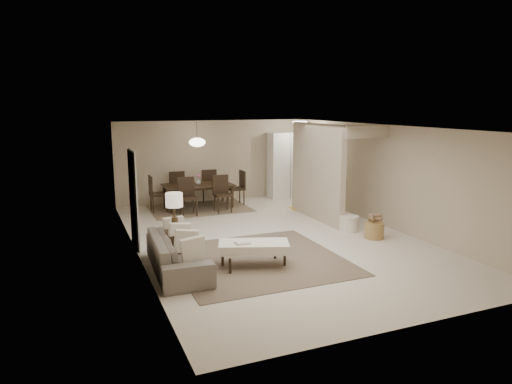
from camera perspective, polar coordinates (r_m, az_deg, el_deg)
name	(u,v)px	position (r m, az deg, el deg)	size (l,w,h in m)	color
floor	(274,238)	(10.37, 2.20, -5.82)	(9.00, 9.00, 0.00)	beige
ceiling	(274,127)	(9.94, 2.31, 8.12)	(9.00, 9.00, 0.00)	white
back_wall	(214,161)	(14.25, -5.28, 3.88)	(6.00, 6.00, 0.00)	#C2AF92
left_wall	(135,194)	(9.26, -14.89, -0.24)	(9.00, 9.00, 0.00)	#C2AF92
right_wall	(385,176)	(11.63, 15.84, 1.93)	(9.00, 9.00, 0.00)	#C2AF92
partition	(317,172)	(11.99, 7.62, 2.51)	(0.15, 2.50, 2.50)	#C2AF92
doorway	(133,200)	(9.90, -15.11, -0.91)	(0.04, 0.90, 2.04)	black
pantry_cabinet	(287,165)	(14.81, 3.87, 3.39)	(1.20, 0.55, 2.10)	white
flush_light	(300,122)	(13.83, 5.51, 8.69)	(0.44, 0.44, 0.05)	white
living_rug	(257,259)	(8.99, 0.18, -8.43)	(3.20, 3.20, 0.01)	brown
sofa	(178,254)	(8.44, -9.76, -7.60)	(0.87, 2.22, 0.65)	slate
ottoman_bench	(254,247)	(8.54, -0.30, -6.89)	(1.42, 1.00, 0.46)	silver
side_table	(176,248)	(8.82, -10.00, -6.93)	(0.55, 0.55, 0.61)	black
table_lamp	(174,203)	(8.60, -10.19, -1.42)	(0.32, 0.32, 0.76)	#402E1B
round_pouf	(349,223)	(11.15, 11.52, -3.87)	(0.47, 0.47, 0.36)	silver
wicker_basket	(374,230)	(10.67, 14.55, -4.67)	(0.43, 0.43, 0.37)	#996B3D
dining_rug	(199,208)	(13.43, -7.16, -1.98)	(2.80, 2.10, 0.01)	brown
dining_table	(199,196)	(13.36, -7.20, -0.55)	(1.98, 1.11, 0.70)	black
dining_chairs	(198,191)	(13.32, -7.21, 0.16)	(2.77, 2.01, 1.03)	black
vase	(198,182)	(13.28, -7.24, 1.26)	(0.15, 0.15, 0.16)	silver
yellow_mat	(306,208)	(13.37, 6.26, -2.02)	(0.88, 0.54, 0.01)	yellow
pendant_light	(197,142)	(13.14, -7.36, 6.18)	(0.46, 0.46, 0.71)	#402E1B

